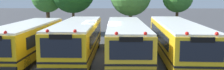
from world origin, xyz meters
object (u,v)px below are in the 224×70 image
school_bus_0 (28,39)px  school_bus_1 (78,38)px  school_bus_2 (126,38)px  school_bus_3 (177,39)px

school_bus_0 → school_bus_1: 3.44m
school_bus_1 → school_bus_2: bearing=-177.4°
school_bus_1 → school_bus_3: school_bus_1 is taller
school_bus_1 → school_bus_2: (3.34, 0.18, -0.04)m
school_bus_0 → school_bus_1: (3.44, 0.13, 0.05)m
school_bus_0 → school_bus_3: bearing=-178.6°
school_bus_1 → school_bus_2: school_bus_1 is taller
school_bus_1 → school_bus_3: size_ratio=0.90×
school_bus_2 → school_bus_3: (3.50, -0.15, 0.03)m
school_bus_2 → school_bus_3: bearing=176.4°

